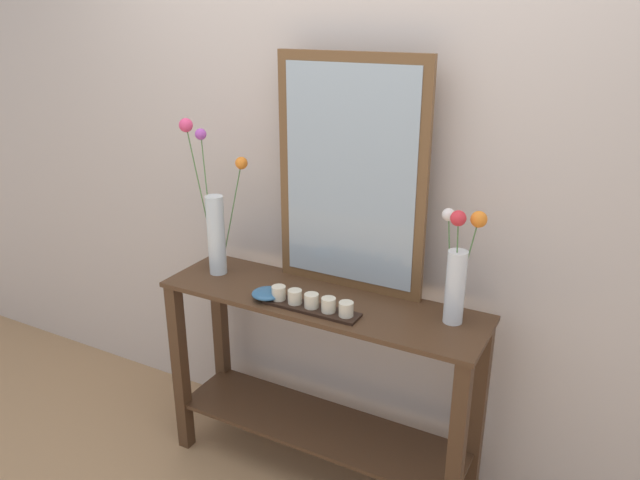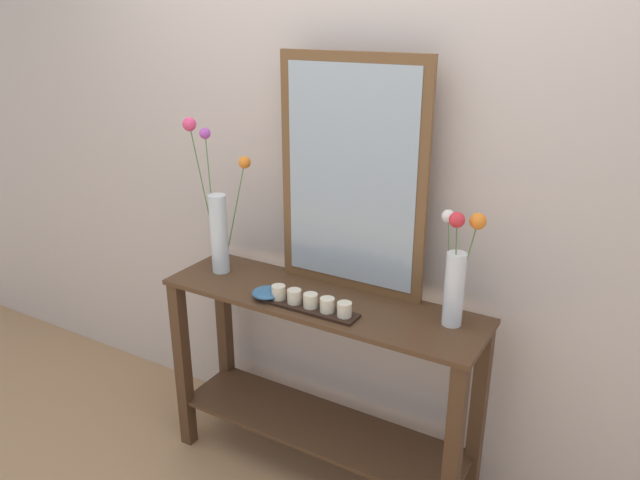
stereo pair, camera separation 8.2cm
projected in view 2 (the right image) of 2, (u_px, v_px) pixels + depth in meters
ground_plane at (320, 470)px, 2.74m from camera, size 7.00×6.00×0.02m
wall_back at (358, 162)px, 2.51m from camera, size 6.40×0.08×2.70m
console_table at (320, 370)px, 2.56m from camera, size 1.35×0.38×0.85m
mirror_leaning at (351, 177)px, 2.38m from camera, size 0.63×0.03×0.95m
tall_vase_left at (218, 217)px, 2.62m from camera, size 0.25×0.21×0.68m
vase_right at (456, 273)px, 2.17m from camera, size 0.17×0.13×0.44m
candle_tray at (311, 303)px, 2.34m from camera, size 0.39×0.09×0.07m
decorative_bowl at (267, 293)px, 2.43m from camera, size 0.13×0.13×0.04m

